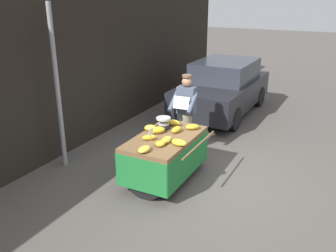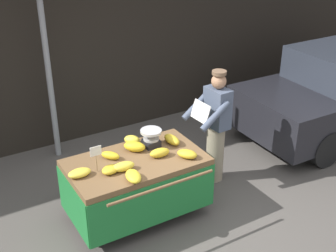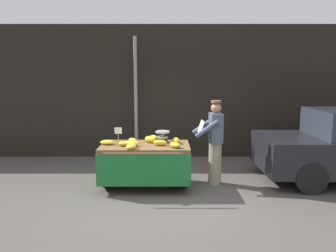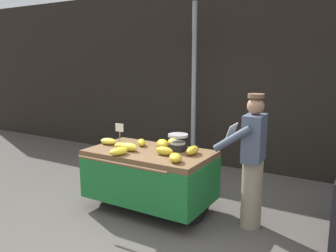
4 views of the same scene
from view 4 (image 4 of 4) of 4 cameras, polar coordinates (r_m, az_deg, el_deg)
ground_plane at (r=4.63m, az=-3.12°, el=-16.46°), size 60.00×60.00×0.00m
back_wall at (r=6.93m, az=11.38°, el=7.69°), size 16.00×0.24×3.54m
street_pole at (r=6.77m, az=4.25°, el=6.31°), size 0.09×0.09×3.19m
banana_cart at (r=4.95m, az=-3.00°, el=-6.69°), size 1.74×1.19×0.87m
weighing_scale at (r=4.86m, az=1.66°, el=-2.69°), size 0.28×0.28×0.24m
price_sign at (r=5.12m, az=-7.96°, el=-0.60°), size 0.14×0.01×0.34m
banana_bunch_0 at (r=4.99m, az=-0.86°, el=-2.96°), size 0.32×0.32×0.13m
banana_bunch_1 at (r=4.89m, az=-6.39°, el=-3.42°), size 0.30×0.17×0.11m
banana_bunch_2 at (r=4.34m, az=1.23°, el=-5.21°), size 0.28×0.30×0.11m
banana_bunch_3 at (r=5.16m, az=-4.36°, el=-2.70°), size 0.24×0.26×0.10m
banana_bunch_4 at (r=4.64m, az=-0.59°, el=-4.10°), size 0.27×0.16×0.11m
banana_bunch_5 at (r=5.12m, az=0.82°, el=-2.68°), size 0.25×0.26×0.11m
banana_bunch_6 at (r=4.70m, az=-8.07°, el=-4.11°), size 0.22×0.31×0.10m
banana_bunch_7 at (r=5.01m, az=-7.59°, el=-3.22°), size 0.26×0.23×0.09m
banana_bunch_8 at (r=5.30m, az=-9.71°, el=-2.48°), size 0.28×0.17×0.09m
banana_bunch_9 at (r=4.68m, az=4.04°, el=-3.98°), size 0.16×0.30×0.12m
vendor_person at (r=4.50m, az=13.56°, el=-5.56°), size 0.60×0.54×1.71m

